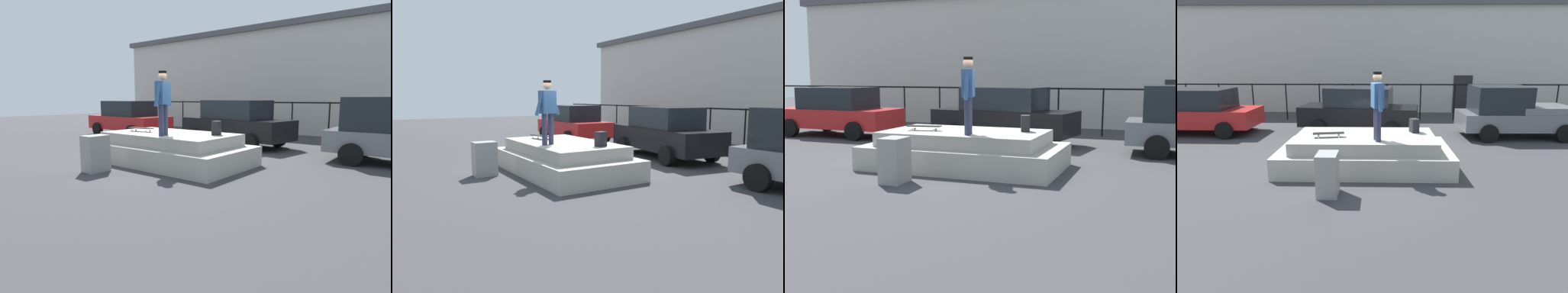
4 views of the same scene
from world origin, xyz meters
The scene contains 9 objects.
ground_plane centered at (0.00, 0.00, 0.00)m, with size 60.00×60.00×0.00m, color #38383A.
concrete_ledge centered at (0.09, -0.36, 0.40)m, with size 4.55×2.57×0.88m.
skateboarder centered at (0.43, -0.98, 1.85)m, with size 0.33×0.81×1.69m.
skateboard centered at (-0.85, -0.63, 0.98)m, with size 0.84×0.33×0.12m.
backpack centered at (1.44, 0.03, 1.07)m, with size 0.28×0.20×0.38m, color black.
car_red_sedan_near centered at (-6.54, 3.73, 0.88)m, with size 4.39×2.26×1.74m.
car_black_sedan_mid centered at (-0.33, 3.93, 0.91)m, with size 4.72×2.47×1.79m.
utility_box centered at (-0.62, -2.39, 0.47)m, with size 0.44×0.60×0.93m, color gray.
fence_row centered at (0.00, 6.84, 1.16)m, with size 24.06×0.06×1.72m.
Camera 2 is at (9.26, -5.19, 2.14)m, focal length 33.84 mm.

